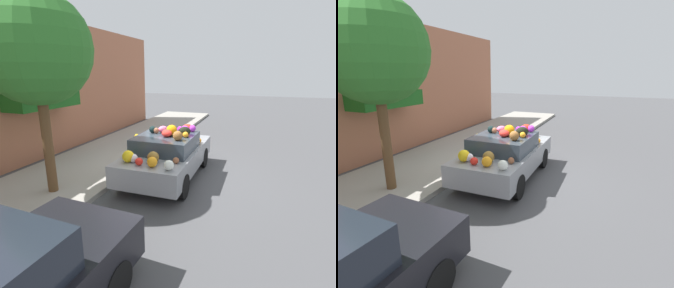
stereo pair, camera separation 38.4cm
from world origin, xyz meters
TOP-DOWN VIEW (x-y plane):
  - ground_plane at (0.00, 0.00)m, footprint 60.00×60.00m
  - sidewalk_curb at (0.00, 2.70)m, footprint 24.00×3.20m
  - building_facade at (-0.00, 4.92)m, footprint 18.00×1.20m
  - street_tree at (-2.20, 2.27)m, footprint 2.53×2.53m
  - fire_hydrant at (1.58, 1.75)m, footprint 0.20×0.20m
  - art_car at (-0.05, -0.08)m, footprint 3.96×1.86m

SIDE VIEW (x-z plane):
  - ground_plane at x=0.00m, z-range 0.00..0.00m
  - sidewalk_curb at x=0.00m, z-range 0.00..0.14m
  - fire_hydrant at x=1.58m, z-range 0.13..0.83m
  - art_car at x=-0.05m, z-range -0.08..1.55m
  - building_facade at x=0.00m, z-range -0.01..4.99m
  - street_tree at x=-2.20m, z-range 1.21..5.92m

